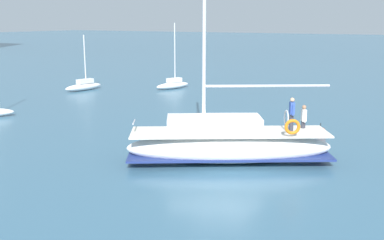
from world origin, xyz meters
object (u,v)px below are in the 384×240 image
object	(u,v)px
mooring_buoy	(320,133)
moored_cutter_left	(173,84)
main_sailboat	(228,143)
moored_sloop_near	(84,86)

from	to	relation	value
mooring_buoy	moored_cutter_left	bearing A→B (deg)	55.70
main_sailboat	moored_sloop_near	xyz separation A→B (m)	(13.49, 21.35, -0.45)
moored_sloop_near	moored_cutter_left	xyz separation A→B (m)	(5.08, -6.77, 0.01)
main_sailboat	moored_sloop_near	size ratio (longest dim) A/B	2.30
moored_cutter_left	moored_sloop_near	bearing A→B (deg)	126.88
moored_cutter_left	mooring_buoy	size ratio (longest dim) A/B	6.54
main_sailboat	moored_cutter_left	distance (m)	23.62
moored_cutter_left	main_sailboat	bearing A→B (deg)	-141.87
main_sailboat	moored_cutter_left	bearing A→B (deg)	38.13
mooring_buoy	main_sailboat	bearing A→B (deg)	159.13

